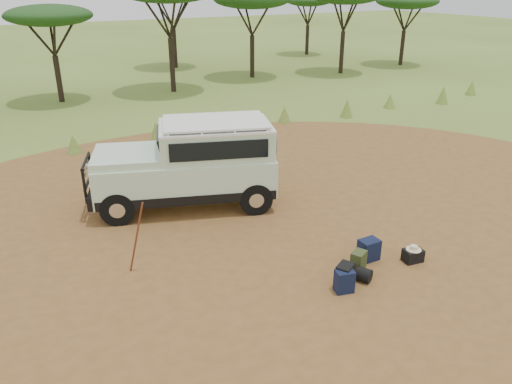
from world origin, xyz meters
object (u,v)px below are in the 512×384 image
backpack_black (345,276)px  backpack_olive (358,262)px  safari_vehicle (191,166)px  duffel_navy (369,250)px  walking_staff (136,238)px  hard_case (413,255)px  backpack_navy (344,281)px

backpack_black → backpack_olive: size_ratio=1.08×
safari_vehicle → backpack_black: bearing=-58.4°
duffel_navy → walking_staff: bearing=156.6°
walking_staff → safari_vehicle: bearing=-10.4°
backpack_olive → hard_case: backpack_olive is taller
backpack_black → backpack_navy: size_ratio=1.08×
duffel_navy → hard_case: duffel_navy is taller
backpack_navy → hard_case: backpack_navy is taller
backpack_navy → backpack_olive: bearing=45.8°
backpack_navy → duffel_navy: 1.48m
backpack_olive → duffel_navy: (0.53, 0.28, 0.01)m
safari_vehicle → duffel_navy: (2.38, -4.72, -0.92)m
safari_vehicle → backpack_navy: bearing=-59.9°
safari_vehicle → hard_case: bearing=-39.9°
walking_staff → backpack_navy: bearing=-98.0°
backpack_navy → backpack_olive: 0.88m
safari_vehicle → backpack_navy: 5.65m
walking_staff → hard_case: size_ratio=4.01×
walking_staff → backpack_black: 4.48m
safari_vehicle → backpack_olive: size_ratio=10.93×
backpack_black → duffel_navy: backpack_black is taller
hard_case → backpack_navy: bearing=-167.0°
backpack_black → hard_case: bearing=-27.6°
duffel_navy → hard_case: size_ratio=1.18×
backpack_black → duffel_navy: (1.17, 0.61, -0.01)m
walking_staff → backpack_olive: (4.20, -2.32, -0.59)m
duffel_navy → safari_vehicle: bearing=116.7°
safari_vehicle → duffel_navy: 5.36m
backpack_black → backpack_navy: bearing=-159.3°
backpack_black → hard_case: size_ratio=1.24×
safari_vehicle → backpack_black: 5.54m
walking_staff → duffel_navy: 5.19m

